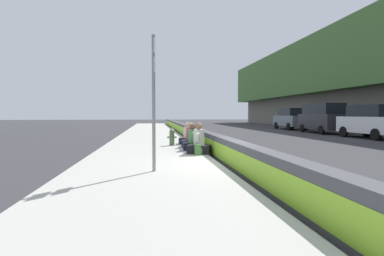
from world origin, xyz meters
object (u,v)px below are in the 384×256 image
at_px(route_sign_post, 154,93).
at_px(parked_car_fourth, 322,118).
at_px(fire_hydrant, 172,136).
at_px(seated_person_foreground, 199,144).
at_px(parked_car_third, 372,121).
at_px(seated_person_rear, 191,139).
at_px(seated_person_middle, 193,142).
at_px(backpack, 198,150).
at_px(seated_person_far, 187,137).
at_px(parked_car_midline, 291,118).

relative_size(route_sign_post, parked_car_fourth, 0.70).
relative_size(fire_hydrant, seated_person_foreground, 0.74).
height_order(route_sign_post, parked_car_third, route_sign_post).
xyz_separation_m(route_sign_post, parked_car_third, (10.50, -14.68, -1.03)).
distance_m(route_sign_post, seated_person_rear, 6.22).
bearing_deg(seated_person_middle, parked_car_fourth, -47.87).
distance_m(fire_hydrant, seated_person_foreground, 3.21).
relative_size(route_sign_post, backpack, 9.00).
bearing_deg(parked_car_third, route_sign_post, 125.56).
xyz_separation_m(seated_person_middle, seated_person_far, (2.60, -0.07, -0.01)).
relative_size(seated_person_far, parked_car_midline, 0.23).
distance_m(seated_person_far, parked_car_midline, 20.03).
height_order(seated_person_middle, parked_car_fourth, parked_car_fourth).
distance_m(parked_car_fourth, parked_car_midline, 6.20).
bearing_deg(fire_hydrant, backpack, -168.15).
bearing_deg(seated_person_far, seated_person_rear, 179.54).
relative_size(seated_person_foreground, seated_person_middle, 1.07).
height_order(seated_person_middle, parked_car_third, parked_car_third).
bearing_deg(parked_car_fourth, parked_car_third, -178.77).
height_order(seated_person_far, parked_car_third, parked_car_third).
height_order(route_sign_post, seated_person_middle, route_sign_post).
distance_m(backpack, parked_car_fourth, 18.51).
xyz_separation_m(seated_person_rear, seated_person_far, (1.45, -0.01, -0.01)).
height_order(seated_person_foreground, seated_person_far, seated_person_foreground).
relative_size(route_sign_post, seated_person_rear, 3.19).
height_order(seated_person_rear, parked_car_third, parked_car_third).
height_order(seated_person_foreground, seated_person_rear, seated_person_foreground).
xyz_separation_m(seated_person_far, parked_car_fourth, (9.07, -12.83, 0.87)).
relative_size(route_sign_post, seated_person_foreground, 3.02).
bearing_deg(fire_hydrant, parked_car_third, -73.93).
relative_size(seated_person_far, parked_car_third, 0.23).
bearing_deg(seated_person_foreground, seated_person_middle, 4.09).
distance_m(fire_hydrant, seated_person_far, 1.05).
distance_m(seated_person_far, parked_car_fourth, 15.73).
height_order(fire_hydrant, parked_car_third, parked_car_third).
bearing_deg(seated_person_rear, parked_car_fourth, -50.69).
bearing_deg(seated_person_foreground, backpack, 166.32).
bearing_deg(seated_person_far, route_sign_post, 166.45).
xyz_separation_m(seated_person_rear, parked_car_midline, (16.71, -12.97, 0.69)).
xyz_separation_m(fire_hydrant, parked_car_midline, (15.91, -13.78, 0.60)).
distance_m(parked_car_third, parked_car_fourth, 5.75).
height_order(parked_car_third, parked_car_midline, same).
distance_m(backpack, parked_car_third, 15.05).
relative_size(seated_person_foreground, parked_car_fourth, 0.23).
bearing_deg(seated_person_middle, backpack, 179.30).
height_order(seated_person_middle, parked_car_midline, parked_car_midline).
xyz_separation_m(fire_hydrant, seated_person_rear, (-0.80, -0.81, -0.10)).
bearing_deg(parked_car_third, seated_person_rear, 110.19).
bearing_deg(route_sign_post, backpack, -28.54).
bearing_deg(route_sign_post, parked_car_midline, -33.21).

